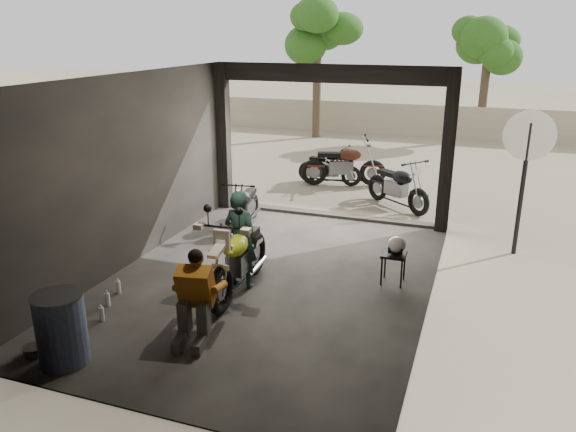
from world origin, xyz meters
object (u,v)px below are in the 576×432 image
Objects in this scene: main_bike at (239,253)px; outside_bike_c at (398,183)px; outside_bike_b at (344,161)px; sign_post at (526,158)px; left_bike at (245,203)px; stool at (394,258)px; outside_bike_a at (329,165)px; oil_drum at (61,330)px; mechanic at (193,300)px; rider at (241,240)px; helmet at (397,245)px.

outside_bike_c is at bearing 70.03° from main_bike.
sign_post reaches higher than outside_bike_b.
stool is (3.29, -1.70, -0.07)m from left_bike.
outside_bike_a is (-0.42, 6.62, -0.13)m from main_bike.
oil_drum is at bearing -133.04° from stool.
stool is at bearing -151.35° from outside_bike_a.
stool is at bearing 40.06° from mechanic.
main_bike is 1.22× the size of rider.
stool is 1.70× the size of helmet.
stool is (0.59, -4.06, -0.14)m from outside_bike_c.
mechanic is 3.85× the size of helmet.
sign_post is at bearing 34.53° from main_bike.
stool is (2.21, 0.90, -0.35)m from rider.
main_bike is 3.00m from left_bike.
rider is 1.71m from mechanic.
main_bike is at bearing -167.56° from sign_post.
outside_bike_c is 4.10m from stool.
mechanic is at bearing -155.80° from sign_post.
mechanic is 3.35m from stool.
rider is at bearing -173.05° from outside_bike_a.
sign_post reaches higher than helmet.
rider is at bearing 82.44° from mechanic.
left_bike reaches higher than oil_drum.
oil_drum is (-1.14, -9.09, -0.19)m from outside_bike_b.
main_bike reaches higher than outside_bike_c.
outside_bike_b is at bearing 79.93° from mechanic.
outside_bike_b is 1.11× the size of outside_bike_c.
sign_post is at bearing 47.02° from oil_drum.
rider is (1.08, -2.60, 0.28)m from left_bike.
stool is 0.57× the size of oil_drum.
outside_bike_c is at bearing -122.93° from outside_bike_a.
left_bike is 2.83m from rider.
main_bike is at bearing -161.25° from helmet.
main_bike is at bearing -172.78° from outside_bike_a.
helmet is (2.62, -5.51, 0.15)m from outside_bike_a.
outside_bike_b is 1.21× the size of rider.
sign_post is (1.86, 2.00, 1.31)m from stool.
outside_bike_c reaches higher than outside_bike_a.
rider is at bearing -74.75° from left_bike.
outside_bike_a is at bearing 72.39° from left_bike.
rider reaches higher than left_bike.
sign_post is at bearing 47.14° from stool.
helmet is (0.62, -4.03, 0.07)m from outside_bike_c.
left_bike is 0.58× the size of sign_post.
outside_bike_a is 2.49m from outside_bike_c.
left_bike is 3.72m from helmet.
stool is at bearing 23.51° from main_bike.
outside_bike_c is 0.67× the size of sign_post.
outside_bike_b is at bearing 104.21° from helmet.
outside_bike_a is 9.16m from oil_drum.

